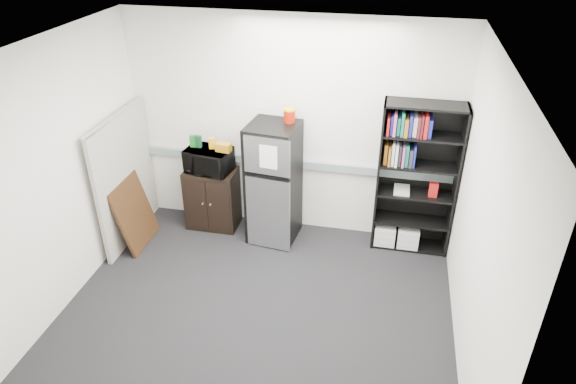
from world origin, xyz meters
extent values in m
plane|color=black|center=(0.00, 0.00, 0.00)|extent=(4.00, 4.00, 0.00)
cube|color=white|center=(0.00, 1.75, 1.35)|extent=(4.00, 0.02, 2.70)
cube|color=white|center=(2.00, 0.00, 1.35)|extent=(0.02, 3.50, 2.70)
cube|color=white|center=(-2.00, 0.00, 1.35)|extent=(0.02, 3.50, 2.70)
cube|color=white|center=(0.00, 0.00, 2.70)|extent=(4.00, 3.50, 0.02)
cube|color=gray|center=(0.00, 1.72, 0.90)|extent=(3.92, 0.05, 0.10)
cube|color=white|center=(-0.35, 1.74, 1.55)|extent=(0.14, 0.00, 0.10)
cube|color=black|center=(1.09, 1.56, 0.93)|extent=(0.02, 0.34, 1.85)
cube|color=black|center=(1.97, 1.56, 0.93)|extent=(0.02, 0.34, 1.85)
cube|color=black|center=(1.53, 1.72, 0.93)|extent=(0.90, 0.02, 1.85)
cube|color=black|center=(1.53, 1.56, 1.84)|extent=(0.90, 0.34, 0.02)
cube|color=black|center=(1.53, 1.56, 0.02)|extent=(0.85, 0.32, 0.03)
cube|color=black|center=(1.53, 1.56, 0.37)|extent=(0.85, 0.32, 0.03)
cube|color=black|center=(1.53, 1.56, 0.74)|extent=(0.85, 0.32, 0.02)
cube|color=black|center=(1.53, 1.56, 1.11)|extent=(0.85, 0.32, 0.02)
cube|color=black|center=(1.53, 1.56, 1.48)|extent=(0.85, 0.32, 0.02)
cube|color=silver|center=(1.25, 1.55, 0.16)|extent=(0.25, 0.30, 0.25)
cube|color=silver|center=(1.53, 1.55, 0.16)|extent=(0.25, 0.30, 0.25)
cube|color=gray|center=(-1.90, 1.08, 0.80)|extent=(0.05, 1.30, 1.60)
cube|color=#B2B2B7|center=(-1.90, 1.08, 1.61)|extent=(0.06, 1.30, 0.02)
cube|color=black|center=(-0.97, 1.50, 0.40)|extent=(0.64, 0.40, 0.80)
cube|color=black|center=(-1.13, 1.30, 0.40)|extent=(0.30, 0.01, 0.71)
cube|color=black|center=(-0.82, 1.30, 0.40)|extent=(0.30, 0.01, 0.71)
cylinder|color=#B2B2B7|center=(-1.02, 1.28, 0.44)|extent=(0.02, 0.02, 0.02)
cylinder|color=#B2B2B7|center=(-0.92, 1.28, 0.44)|extent=(0.02, 0.02, 0.02)
imported|color=black|center=(-0.97, 1.48, 0.95)|extent=(0.59, 0.44, 0.30)
cube|color=#1B5E1C|center=(-1.17, 1.52, 1.18)|extent=(0.08, 0.06, 0.15)
cube|color=#0C381C|center=(-1.10, 1.52, 1.18)|extent=(0.07, 0.05, 0.15)
cube|color=gold|center=(-0.92, 1.52, 1.18)|extent=(0.07, 0.06, 0.14)
cube|color=#C18313|center=(-0.76, 1.47, 1.16)|extent=(0.19, 0.13, 0.10)
cube|color=black|center=(-0.14, 1.43, 0.75)|extent=(0.63, 0.63, 1.49)
cube|color=#B5B5BA|center=(-0.14, 1.13, 1.26)|extent=(0.54, 0.08, 0.45)
cube|color=#B5B5BA|center=(-0.14, 1.13, 0.49)|extent=(0.54, 0.08, 0.96)
cube|color=black|center=(-0.14, 1.12, 1.00)|extent=(0.54, 0.07, 0.03)
cube|color=white|center=(-0.12, 1.12, 1.26)|extent=(0.21, 0.03, 0.28)
cube|color=black|center=(-0.14, 1.43, 1.50)|extent=(0.63, 0.63, 0.02)
cylinder|color=#9D1907|center=(0.03, 1.55, 1.60)|extent=(0.13, 0.13, 0.16)
cylinder|color=gold|center=(0.03, 1.55, 1.69)|extent=(0.14, 0.14, 0.02)
cube|color=#321F0D|center=(-1.77, 0.93, 0.43)|extent=(0.26, 0.67, 0.84)
cube|color=beige|center=(-1.75, 0.93, 0.43)|extent=(0.19, 0.57, 0.71)
camera|label=1|loc=(1.16, -3.85, 3.76)|focal=32.00mm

